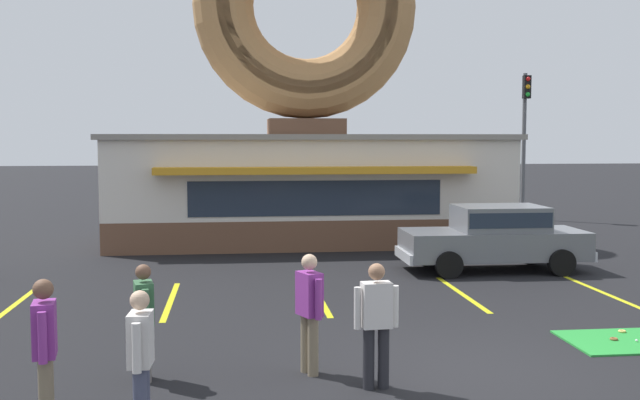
# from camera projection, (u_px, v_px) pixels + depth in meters

# --- Properties ---
(ground_plane) EXTENTS (160.00, 160.00, 0.00)m
(ground_plane) POSITION_uv_depth(u_px,v_px,m) (472.00, 369.00, 10.54)
(ground_plane) COLOR black
(donut_shop_building) EXTENTS (12.30, 6.75, 10.96)m
(donut_shop_building) POSITION_uv_depth(u_px,v_px,m) (306.00, 123.00, 23.92)
(donut_shop_building) COLOR brown
(donut_shop_building) RESTS_ON ground
(mini_donut_mid_centre) EXTENTS (0.13, 0.13, 0.04)m
(mini_donut_mid_centre) POSITION_uv_depth(u_px,v_px,m) (614.00, 339.00, 11.96)
(mini_donut_mid_centre) COLOR brown
(mini_donut_mid_centre) RESTS_ON putting_mat
(mini_donut_mid_right) EXTENTS (0.13, 0.13, 0.04)m
(mini_donut_mid_right) POSITION_uv_depth(u_px,v_px,m) (622.00, 331.00, 12.44)
(mini_donut_mid_right) COLOR #E5C666
(mini_donut_mid_right) RESTS_ON putting_mat
(golf_ball) EXTENTS (0.04, 0.04, 0.04)m
(golf_ball) POSITION_uv_depth(u_px,v_px,m) (637.00, 341.00, 11.85)
(golf_ball) COLOR white
(golf_ball) RESTS_ON putting_mat
(car_grey) EXTENTS (4.57, 2.00, 1.60)m
(car_grey) POSITION_uv_depth(u_px,v_px,m) (495.00, 235.00, 18.31)
(car_grey) COLOR slate
(car_grey) RESTS_ON ground
(pedestrian_blue_sweater_man) EXTENTS (0.59, 0.27, 1.65)m
(pedestrian_blue_sweater_man) POSITION_uv_depth(u_px,v_px,m) (376.00, 320.00, 9.67)
(pedestrian_blue_sweater_man) COLOR #232328
(pedestrian_blue_sweater_man) RESTS_ON ground
(pedestrian_hooded_kid) EXTENTS (0.37, 0.55, 1.67)m
(pedestrian_hooded_kid) POSITION_uv_depth(u_px,v_px,m) (309.00, 308.00, 10.28)
(pedestrian_hooded_kid) COLOR #7F7056
(pedestrian_hooded_kid) RESTS_ON ground
(pedestrian_leather_jacket_man) EXTENTS (0.26, 0.60, 1.62)m
(pedestrian_leather_jacket_man) POSITION_uv_depth(u_px,v_px,m) (141.00, 356.00, 8.11)
(pedestrian_leather_jacket_man) COLOR #474C66
(pedestrian_leather_jacket_man) RESTS_ON ground
(pedestrian_clipboard_woman) EXTENTS (0.31, 0.59, 1.58)m
(pedestrian_clipboard_woman) POSITION_uv_depth(u_px,v_px,m) (144.00, 317.00, 10.01)
(pedestrian_clipboard_woman) COLOR slate
(pedestrian_clipboard_woman) RESTS_ON ground
(pedestrian_beanie_man) EXTENTS (0.29, 0.59, 1.71)m
(pedestrian_beanie_man) POSITION_uv_depth(u_px,v_px,m) (45.00, 347.00, 8.28)
(pedestrian_beanie_man) COLOR #7F7056
(pedestrian_beanie_man) RESTS_ON ground
(trash_bin) EXTENTS (0.57, 0.57, 0.97)m
(trash_bin) POSITION_uv_depth(u_px,v_px,m) (525.00, 230.00, 22.38)
(trash_bin) COLOR #232833
(trash_bin) RESTS_ON ground
(traffic_light_pole) EXTENTS (0.28, 0.47, 5.80)m
(traffic_light_pole) POSITION_uv_depth(u_px,v_px,m) (525.00, 126.00, 29.61)
(traffic_light_pole) COLOR #595B60
(traffic_light_pole) RESTS_ON ground
(parking_stripe_far_left) EXTENTS (0.12, 3.60, 0.01)m
(parking_stripe_far_left) POSITION_uv_depth(u_px,v_px,m) (15.00, 305.00, 14.63)
(parking_stripe_far_left) COLOR yellow
(parking_stripe_far_left) RESTS_ON ground
(parking_stripe_left) EXTENTS (0.12, 3.60, 0.01)m
(parking_stripe_left) POSITION_uv_depth(u_px,v_px,m) (171.00, 301.00, 14.97)
(parking_stripe_left) COLOR yellow
(parking_stripe_left) RESTS_ON ground
(parking_stripe_mid_left) EXTENTS (0.12, 3.60, 0.01)m
(parking_stripe_mid_left) POSITION_uv_depth(u_px,v_px,m) (319.00, 297.00, 15.31)
(parking_stripe_mid_left) COLOR yellow
(parking_stripe_mid_left) RESTS_ON ground
(parking_stripe_centre) EXTENTS (0.12, 3.60, 0.01)m
(parking_stripe_centre) POSITION_uv_depth(u_px,v_px,m) (462.00, 294.00, 15.65)
(parking_stripe_centre) COLOR yellow
(parking_stripe_centre) RESTS_ON ground
(parking_stripe_mid_right) EXTENTS (0.12, 3.60, 0.01)m
(parking_stripe_mid_right) POSITION_uv_depth(u_px,v_px,m) (598.00, 290.00, 16.00)
(parking_stripe_mid_right) COLOR yellow
(parking_stripe_mid_right) RESTS_ON ground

